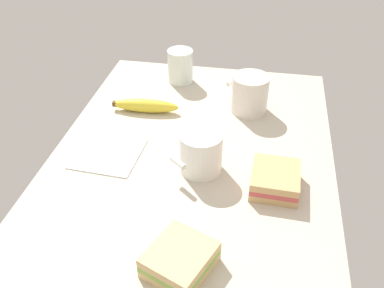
% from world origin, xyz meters
% --- Properties ---
extents(tabletop, '(0.90, 0.64, 0.02)m').
position_xyz_m(tabletop, '(0.00, 0.00, 0.01)').
color(tabletop, '#BCB29E').
rests_on(tabletop, ground).
extents(coffee_mug_black, '(0.11, 0.11, 0.09)m').
position_xyz_m(coffee_mug_black, '(0.05, 0.03, 0.07)').
color(coffee_mug_black, white).
rests_on(coffee_mug_black, tabletop).
extents(coffee_mug_milky, '(0.11, 0.11, 0.10)m').
position_xyz_m(coffee_mug_milky, '(-0.22, 0.11, 0.07)').
color(coffee_mug_milky, silver).
rests_on(coffee_mug_milky, tabletop).
extents(sandwich_main, '(0.11, 0.10, 0.04)m').
position_xyz_m(sandwich_main, '(0.08, 0.19, 0.04)').
color(sandwich_main, tan).
rests_on(sandwich_main, tabletop).
extents(sandwich_side, '(0.14, 0.13, 0.04)m').
position_xyz_m(sandwich_side, '(0.31, 0.04, 0.04)').
color(sandwich_side, '#DBB77A').
rests_on(sandwich_side, tabletop).
extents(glass_of_milk, '(0.07, 0.07, 0.10)m').
position_xyz_m(glass_of_milk, '(-0.34, -0.10, 0.06)').
color(glass_of_milk, silver).
rests_on(glass_of_milk, tabletop).
extents(banana, '(0.05, 0.18, 0.04)m').
position_xyz_m(banana, '(-0.16, -0.15, 0.04)').
color(banana, yellow).
rests_on(banana, tabletop).
extents(paper_napkin, '(0.15, 0.15, 0.00)m').
position_xyz_m(paper_napkin, '(0.03, -0.19, 0.02)').
color(paper_napkin, white).
rests_on(paper_napkin, tabletop).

